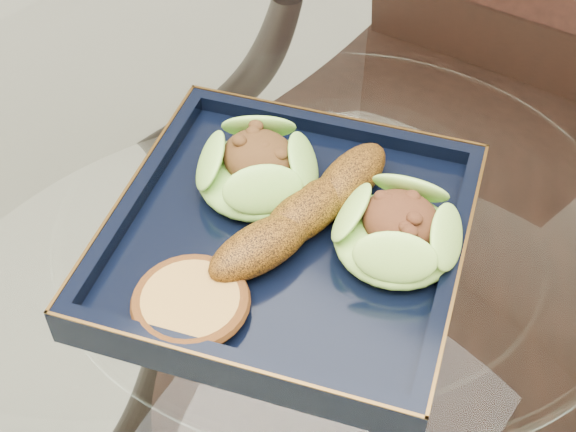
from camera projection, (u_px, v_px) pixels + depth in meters
The scene contains 7 objects.
dining_table at pixel (331, 374), 0.75m from camera, with size 1.13×1.13×0.77m.
dining_chair at pixel (444, 240), 1.02m from camera, with size 0.41×0.41×0.86m.
navy_plate at pixel (288, 242), 0.63m from camera, with size 0.27×0.27×0.02m, color black.
lettuce_wrap_left at pixel (257, 172), 0.65m from camera, with size 0.10×0.10×0.04m, color #5BAA31.
lettuce_wrap_right at pixel (397, 235), 0.60m from camera, with size 0.10×0.10×0.03m, color #69A42F.
roasted_plantain at pixel (307, 211), 0.62m from camera, with size 0.18×0.04×0.03m, color #673B0A.
crumb_patty at pixel (191, 304), 0.57m from camera, with size 0.07×0.07×0.01m, color #A47A36.
Camera 1 is at (0.23, -0.34, 1.25)m, focal length 50.00 mm.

